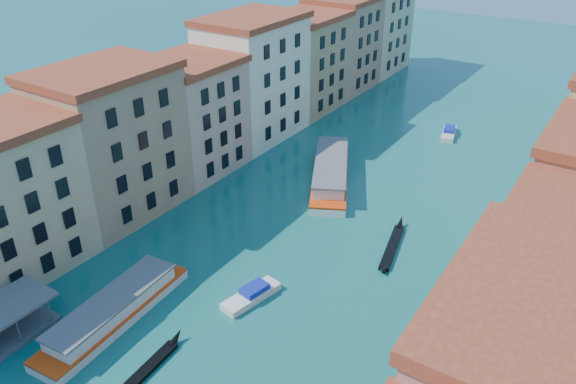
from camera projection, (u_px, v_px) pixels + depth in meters
name	position (u px, v px, depth m)	size (l,w,h in m)	color
left_bank_palazzos	(231.00, 92.00, 92.24)	(12.80, 128.40, 21.00)	#C3AF8E
quay	(523.00, 223.00, 73.90)	(4.00, 140.00, 1.00)	gray
vaporetto_near	(114.00, 310.00, 57.58)	(5.70, 19.03, 2.79)	silver
vaporetto_far	(331.00, 171.00, 85.14)	(14.53, 22.00, 3.29)	white
gondola_fore	(141.00, 374.00, 51.19)	(1.79, 12.23, 2.44)	black
gondola_far	(392.00, 245.00, 69.59)	(3.76, 12.93, 1.85)	black
motorboat_mid	(252.00, 294.00, 60.90)	(3.57, 7.32, 1.46)	silver
motorboat_far	(449.00, 133.00, 100.80)	(3.71, 7.29, 1.44)	silver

